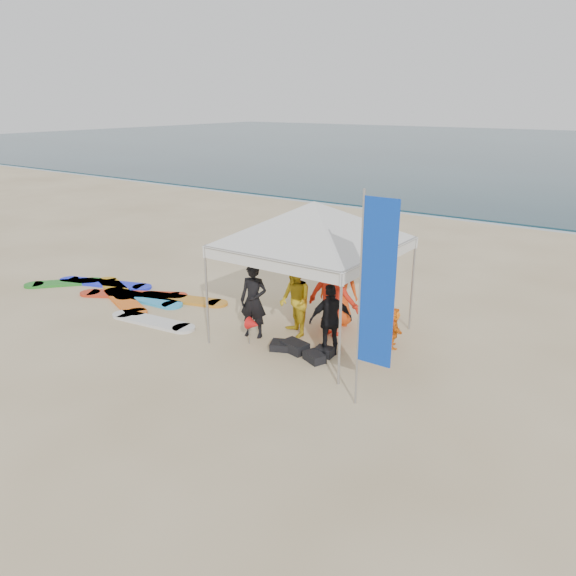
% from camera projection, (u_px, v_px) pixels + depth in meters
% --- Properties ---
extents(ground, '(120.00, 120.00, 0.00)m').
position_uv_depth(ground, '(181.00, 373.00, 11.04)').
color(ground, beige).
rests_on(ground, ground).
extents(shoreline_foam, '(160.00, 1.20, 0.01)m').
position_uv_depth(shoreline_foam, '(474.00, 219.00, 25.15)').
color(shoreline_foam, silver).
rests_on(shoreline_foam, ground).
extents(person_black_a, '(0.71, 0.56, 1.71)m').
position_uv_depth(person_black_a, '(254.00, 301.00, 12.51)').
color(person_black_a, black).
rests_on(person_black_a, ground).
extents(person_yellow, '(1.03, 0.98, 1.67)m').
position_uv_depth(person_yellow, '(295.00, 301.00, 12.57)').
color(person_yellow, gold).
rests_on(person_yellow, ground).
extents(person_orange_a, '(1.29, 0.78, 1.95)m').
position_uv_depth(person_orange_a, '(333.00, 294.00, 12.56)').
color(person_orange_a, red).
rests_on(person_orange_a, ground).
extents(person_black_b, '(0.91, 0.91, 1.55)m').
position_uv_depth(person_black_b, '(331.00, 320.00, 11.62)').
color(person_black_b, black).
rests_on(person_black_b, ground).
extents(person_orange_b, '(1.05, 0.86, 1.85)m').
position_uv_depth(person_orange_b, '(338.00, 287.00, 13.17)').
color(person_orange_b, '#E14A14').
rests_on(person_orange_b, ground).
extents(person_seated, '(0.68, 0.85, 0.91)m').
position_uv_depth(person_seated, '(393.00, 328.00, 12.07)').
color(person_seated, orange).
rests_on(person_seated, ground).
extents(canopy_tent, '(4.67, 4.67, 3.52)m').
position_uv_depth(canopy_tent, '(314.00, 202.00, 11.82)').
color(canopy_tent, '#A5A5A8').
rests_on(canopy_tent, ground).
extents(feather_flag, '(0.64, 0.04, 3.80)m').
position_uv_depth(feather_flag, '(376.00, 287.00, 9.08)').
color(feather_flag, '#A5A5A8').
rests_on(feather_flag, ground).
extents(marker_pennant, '(0.28, 0.28, 0.64)m').
position_uv_depth(marker_pennant, '(253.00, 324.00, 12.14)').
color(marker_pennant, '#A5A5A8').
rests_on(marker_pennant, ground).
extents(gear_pile, '(1.46, 0.70, 0.22)m').
position_uv_depth(gear_pile, '(300.00, 349.00, 11.87)').
color(gear_pile, black).
rests_on(gear_pile, ground).
extents(surfboard_spread, '(6.10, 2.47, 0.07)m').
position_uv_depth(surfboard_spread, '(128.00, 296.00, 15.30)').
color(surfboard_spread, orange).
rests_on(surfboard_spread, ground).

